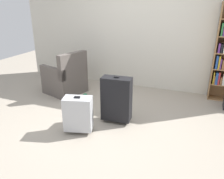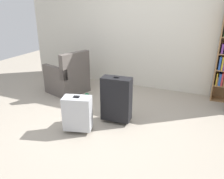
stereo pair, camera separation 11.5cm
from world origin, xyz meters
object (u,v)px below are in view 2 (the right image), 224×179
object	(u,v)px
mug	(87,96)
suitcase_silver	(78,113)
suitcase_black	(116,99)
armchair	(68,78)

from	to	relation	value
mug	suitcase_silver	distance (m)	1.29
mug	suitcase_black	distance (m)	1.18
mug	suitcase_silver	bearing A→B (deg)	-66.58
mug	armchair	bearing A→B (deg)	164.17
armchair	mug	xyz separation A→B (m)	(0.53, -0.15, -0.27)
suitcase_silver	armchair	bearing A→B (deg)	128.34
armchair	mug	world-z (taller)	armchair
armchair	mug	size ratio (longest dim) A/B	7.50
suitcase_silver	suitcase_black	xyz separation A→B (m)	(0.41, 0.50, 0.10)
armchair	suitcase_silver	world-z (taller)	armchair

